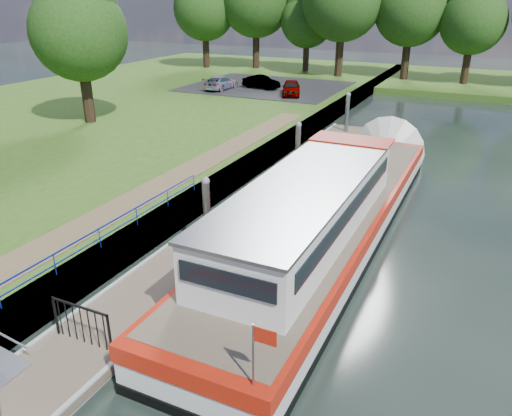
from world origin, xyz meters
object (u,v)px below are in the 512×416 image
at_px(pontoon, 260,205).
at_px(car_a, 291,88).
at_px(barge, 332,209).
at_px(car_c, 221,83).
at_px(car_b, 261,82).

bearing_deg(pontoon, car_a, 108.38).
height_order(barge, car_a, barge).
distance_m(car_a, car_c, 6.79).
height_order(pontoon, car_c, car_c).
xyz_separation_m(car_a, car_c, (-6.79, -0.07, -0.03)).
bearing_deg(car_a, car_c, 160.10).
bearing_deg(car_a, barge, -85.21).
relative_size(pontoon, car_a, 8.17).
relative_size(barge, car_a, 5.76).
bearing_deg(car_a, car_b, 132.57).
bearing_deg(barge, car_b, 120.38).
height_order(pontoon, car_a, car_a).
bearing_deg(car_c, car_b, -146.63).
bearing_deg(barge, car_c, 127.69).
relative_size(car_b, car_c, 0.86).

